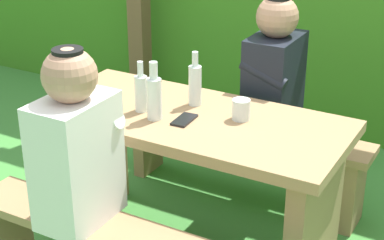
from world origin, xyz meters
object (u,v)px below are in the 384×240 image
bottle_left (195,84)px  bottle_center (154,96)px  person_black_coat (274,72)px  person_white_shirt (76,144)px  cell_phone (184,120)px  bench_far (243,146)px  bottle_right (141,92)px  picnic_table (192,160)px  drinking_glass (241,110)px

bottle_left → bottle_center: bottle_center is taller
bottle_left → person_black_coat: bearing=65.5°
person_white_shirt → person_black_coat: 1.19m
bottle_center → cell_phone: 0.17m
bench_far → bottle_right: size_ratio=5.95×
picnic_table → drinking_glass: size_ratio=15.14×
bench_far → bottle_right: bearing=-109.4°
bottle_center → cell_phone: bearing=18.3°
bottle_center → cell_phone: size_ratio=1.88×
bench_far → cell_phone: (-0.00, -0.64, 0.40)m
bottle_right → bottle_center: size_ratio=0.89×
drinking_glass → cell_phone: (-0.21, -0.14, -0.04)m
bench_far → drinking_glass: size_ratio=15.14×
drinking_glass → bottle_left: bottle_left is taller
person_white_shirt → cell_phone: 0.54m
picnic_table → cell_phone: size_ratio=10.00×
picnic_table → person_black_coat: size_ratio=1.95×
bottle_right → cell_phone: 0.24m
picnic_table → person_white_shirt: (-0.20, -0.57, 0.28)m
person_black_coat → bottle_center: bearing=-112.6°
bottle_left → picnic_table: bearing=-67.1°
person_black_coat → cell_phone: bearing=-103.8°
bottle_left → bottle_right: 0.25m
drinking_glass → bottle_right: bottle_right is taller
person_white_shirt → person_black_coat: size_ratio=1.00×
picnic_table → cell_phone: (-0.00, -0.07, 0.23)m
bench_far → bottle_left: size_ratio=5.47×
bottle_right → picnic_table: bearing=16.3°
picnic_table → person_white_shirt: size_ratio=1.95×
bottle_center → bottle_left: bearing=71.3°
person_white_shirt → bottle_center: 0.47m
person_white_shirt → person_black_coat: (0.35, 1.14, 0.00)m
bench_far → cell_phone: bearing=-90.0°
bench_far → bottle_center: bearing=-100.5°
bench_far → bottle_left: bottle_left is taller
bottle_right → person_white_shirt: bearing=-86.6°
bench_far → bottle_center: bottle_center is taller
bottle_center → picnic_table: bearing=41.3°
person_white_shirt → bottle_right: person_white_shirt is taller
person_black_coat → bottle_center: (-0.28, -0.68, 0.05)m
bottle_left → bottle_right: bottle_left is taller
drinking_glass → bench_far: bearing=112.4°
person_white_shirt → bottle_left: bearing=78.0°
person_black_coat → cell_phone: (-0.16, -0.64, -0.05)m
drinking_glass → bottle_left: size_ratio=0.36×
bench_far → person_white_shirt: size_ratio=1.95×
bottle_left → bottle_center: (-0.08, -0.23, 0.00)m
bench_far → bottle_center: (-0.13, -0.68, 0.51)m
drinking_glass → bottle_left: (-0.26, 0.05, 0.06)m
bench_far → person_white_shirt: 1.24m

